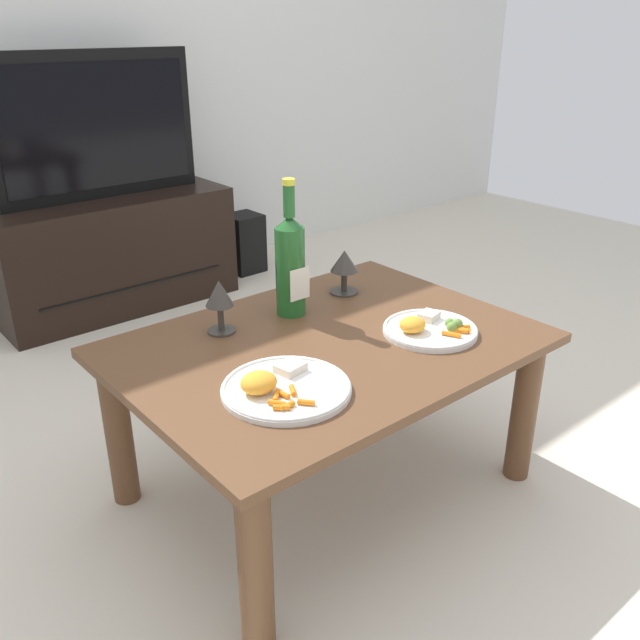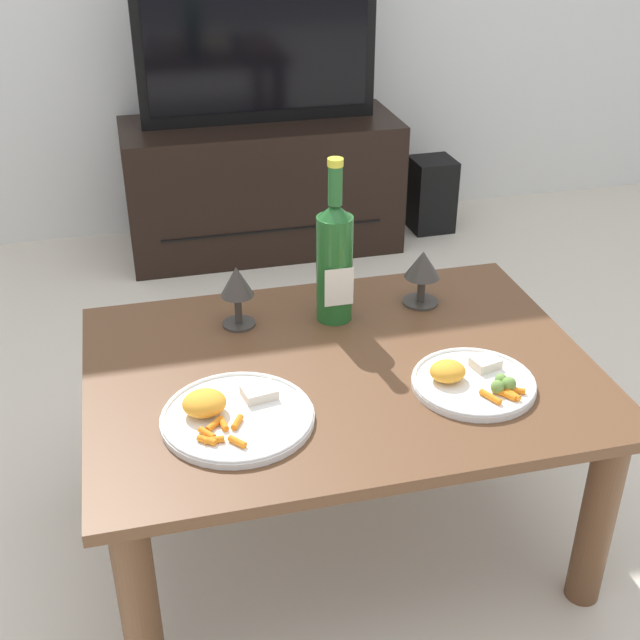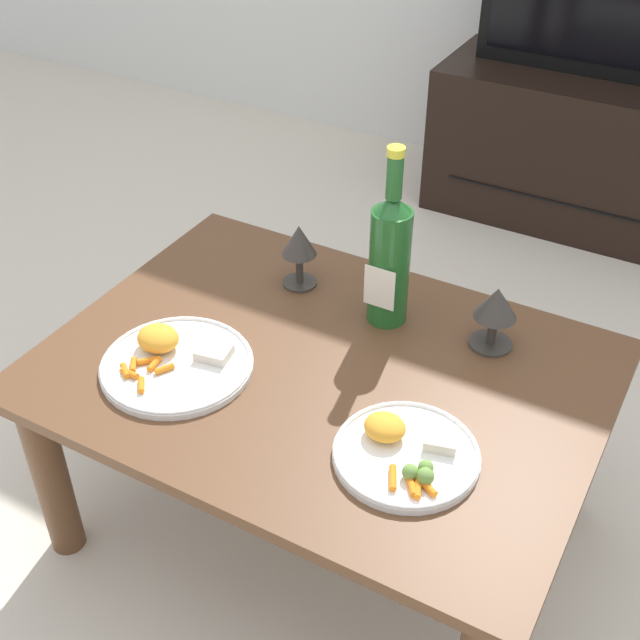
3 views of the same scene
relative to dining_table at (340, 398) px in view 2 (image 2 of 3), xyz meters
name	(u,v)px [view 2 (image 2 of 3)]	position (x,y,z in m)	size (l,w,h in m)	color
ground_plane	(338,529)	(0.00, 0.00, -0.37)	(6.40, 6.40, 0.00)	beige
dining_table	(340,398)	(0.00, 0.00, 0.00)	(1.03, 0.75, 0.45)	brown
tv_stand	(262,186)	(0.13, 1.61, -0.12)	(1.03, 0.43, 0.50)	black
tv_screen	(257,39)	(0.13, 1.61, 0.42)	(0.86, 0.05, 0.59)	black
floor_speaker	(431,194)	(0.82, 1.61, -0.22)	(0.17, 0.17, 0.30)	black
wine_bottle	(335,258)	(0.04, 0.20, 0.23)	(0.08, 0.08, 0.37)	#1E5923
goblet_left	(237,286)	(-0.18, 0.22, 0.18)	(0.07, 0.07, 0.14)	#38332D
goblet_right	(423,269)	(0.25, 0.22, 0.17)	(0.08, 0.08, 0.13)	#38332D
dinner_plate_left	(234,414)	(-0.24, -0.13, 0.09)	(0.28, 0.28, 0.06)	white
dinner_plate_right	(473,381)	(0.23, -0.14, 0.09)	(0.24, 0.24, 0.05)	white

